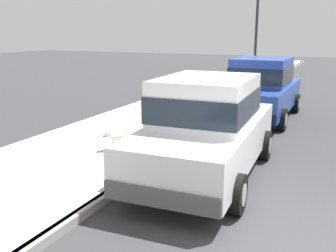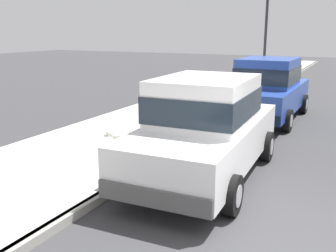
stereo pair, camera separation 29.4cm
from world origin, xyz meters
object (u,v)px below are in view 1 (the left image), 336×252
Objects in this scene: dog_white at (116,136)px; fire_hydrant at (182,118)px; car_white_sedan at (207,126)px; street_lamp at (256,27)px; car_blue_sedan at (262,88)px.

fire_hydrant reaches higher than dog_white.
fire_hydrant is (-1.57, 2.61, -0.51)m from car_white_sedan.
street_lamp reaches higher than fire_hydrant.
car_blue_sedan reaches higher than dog_white.
street_lamp is (-1.47, 10.98, 1.92)m from car_white_sedan.
fire_hydrant is at bearing 121.04° from car_white_sedan.
car_blue_sedan is at bearing 62.92° from fire_hydrant.
street_lamp reaches higher than car_blue_sedan.
car_blue_sedan is 1.05× the size of street_lamp.
dog_white is at bearing -113.31° from car_blue_sedan.
dog_white is 1.00× the size of fire_hydrant.
street_lamp is (0.81, 10.56, 2.48)m from dog_white.
street_lamp reaches higher than car_white_sedan.
car_white_sedan is at bearing -10.57° from dog_white.
car_blue_sedan is at bearing 90.70° from car_white_sedan.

